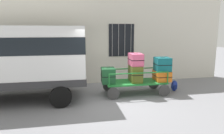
% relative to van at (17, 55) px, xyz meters
% --- Properties ---
extents(ground_plane, '(40.00, 40.00, 0.00)m').
position_rel_van_xyz_m(ground_plane, '(3.24, -0.60, -1.61)').
color(ground_plane, gray).
extents(building_wall, '(12.00, 0.38, 5.00)m').
position_rel_van_xyz_m(building_wall, '(3.24, 2.10, 0.89)').
color(building_wall, silver).
rests_on(building_wall, ground).
extents(van, '(4.59, 2.10, 2.60)m').
position_rel_van_xyz_m(van, '(0.00, 0.00, 0.00)').
color(van, white).
rests_on(van, ground).
extents(luggage_cart, '(2.41, 1.10, 0.50)m').
position_rel_van_xyz_m(luggage_cart, '(4.24, -0.05, -1.21)').
color(luggage_cart, '#1E722D').
rests_on(luggage_cart, ground).
extents(cart_railing, '(2.29, 0.96, 0.44)m').
position_rel_van_xyz_m(cart_railing, '(4.24, -0.05, -0.74)').
color(cart_railing, '#1E722D').
rests_on(cart_railing, luggage_cart).
extents(suitcase_left_bottom, '(0.54, 0.63, 0.58)m').
position_rel_van_xyz_m(suitcase_left_bottom, '(3.16, -0.05, -0.82)').
color(suitcase_left_bottom, '#194C28').
rests_on(suitcase_left_bottom, luggage_cart).
extents(suitcase_midleft_bottom, '(0.48, 0.84, 0.63)m').
position_rel_van_xyz_m(suitcase_midleft_bottom, '(4.24, -0.02, -0.80)').
color(suitcase_midleft_bottom, '#4C5119').
rests_on(suitcase_midleft_bottom, luggage_cart).
extents(suitcase_midleft_middle, '(0.47, 0.69, 0.47)m').
position_rel_van_xyz_m(suitcase_midleft_middle, '(4.24, -0.03, -0.25)').
color(suitcase_midleft_middle, '#CC4C72').
rests_on(suitcase_midleft_middle, suitcase_midleft_bottom).
extents(suitcase_center_bottom, '(0.64, 0.80, 0.39)m').
position_rel_van_xyz_m(suitcase_center_bottom, '(5.33, -0.07, -0.92)').
color(suitcase_center_bottom, orange).
rests_on(suitcase_center_bottom, luggage_cart).
extents(suitcase_center_middle, '(0.60, 0.63, 0.53)m').
position_rel_van_xyz_m(suitcase_center_middle, '(5.33, -0.08, -0.46)').
color(suitcase_center_middle, '#0F5960').
rests_on(suitcase_center_middle, suitcase_center_bottom).
extents(backpack, '(0.27, 0.22, 0.44)m').
position_rel_van_xyz_m(backpack, '(5.94, 0.03, -1.39)').
color(backpack, navy).
rests_on(backpack, ground).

